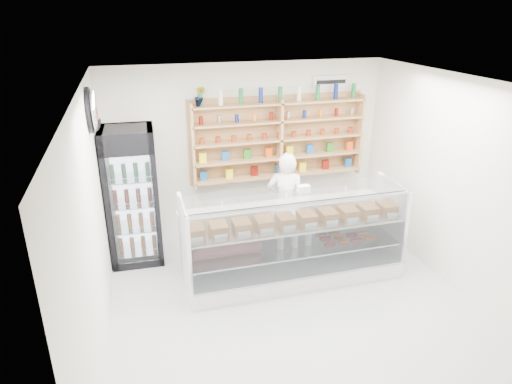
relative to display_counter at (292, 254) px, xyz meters
name	(u,v)px	position (x,y,z in m)	size (l,w,h in m)	color
room	(302,212)	(-0.22, -0.84, 1.04)	(5.00, 5.00, 5.00)	silver
display_counter	(292,254)	(0.00, 0.00, 0.00)	(3.00, 0.90, 1.31)	white
shop_worker	(285,202)	(0.17, 0.81, 0.43)	(0.58, 0.38, 1.58)	white
drinks_cooler	(133,196)	(-2.07, 1.13, 0.66)	(0.76, 0.74, 2.03)	black
wall_shelving	(279,139)	(0.28, 1.50, 1.24)	(2.84, 0.28, 1.33)	tan
potted_plant	(200,96)	(-0.97, 1.50, 1.98)	(0.16, 0.13, 0.29)	#1E6626
security_mirror	(94,110)	(-2.39, 0.36, 2.09)	(0.15, 0.50, 0.50)	silver
wall_sign	(331,82)	(1.18, 1.63, 2.09)	(0.62, 0.03, 0.20)	white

